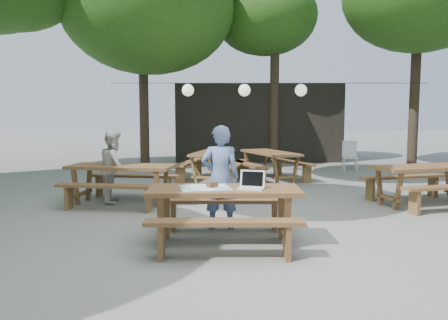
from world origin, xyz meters
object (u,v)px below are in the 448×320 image
at_px(main_picnic_table, 224,215).
at_px(second_person, 114,167).
at_px(picnic_table_nw, 122,184).
at_px(plastic_chair, 350,162).
at_px(woman, 220,178).

relative_size(main_picnic_table, second_person, 1.41).
distance_m(picnic_table_nw, second_person, 0.38).
bearing_deg(main_picnic_table, second_person, 127.81).
relative_size(main_picnic_table, picnic_table_nw, 0.95).
bearing_deg(picnic_table_nw, plastic_chair, 48.82).
xyz_separation_m(picnic_table_nw, plastic_chair, (5.88, 5.01, -0.13)).
xyz_separation_m(main_picnic_table, picnic_table_nw, (-1.98, 2.63, 0.00)).
height_order(picnic_table_nw, woman, woman).
distance_m(main_picnic_table, picnic_table_nw, 3.29).
bearing_deg(woman, second_person, -44.03).
xyz_separation_m(main_picnic_table, second_person, (-2.14, 2.75, 0.32)).
bearing_deg(picnic_table_nw, main_picnic_table, -44.71).
height_order(picnic_table_nw, second_person, second_person).
height_order(picnic_table_nw, plastic_chair, plastic_chair).
relative_size(main_picnic_table, plastic_chair, 2.22).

